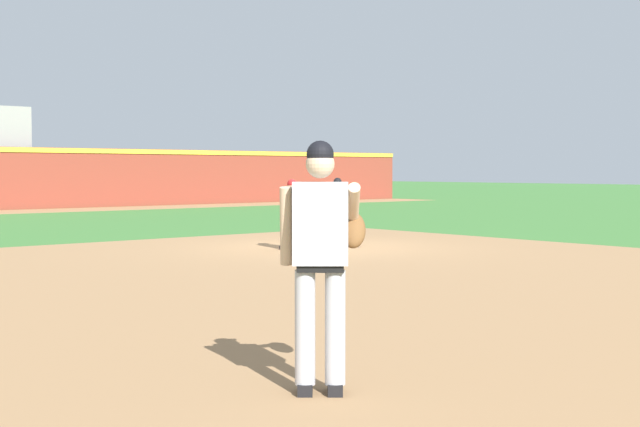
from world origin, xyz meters
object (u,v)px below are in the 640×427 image
first_baseman (343,213)px  umpire (337,205)px  pitcher (322,251)px  first_base_bag (320,245)px  baseball (324,269)px  baserunner (292,212)px

first_baseman → umpire: size_ratio=0.92×
first_baseman → umpire: umpire is taller
pitcher → umpire: bearing=48.0°
pitcher → first_base_bag: bearing=49.7°
first_baseman → pitcher: bearing=-132.6°
baseball → pitcher: pitcher is taller
baseball → first_base_bag: bearing=50.4°
baseball → first_baseman: first_baseman is taller
pitcher → first_baseman: 12.49m
first_base_bag → baseball: 4.50m
first_baseman → umpire: (1.62, 2.01, 0.06)m
umpire → pitcher: bearing=-132.0°
first_base_bag → pitcher: bearing=-130.3°
baseball → umpire: 7.14m
baserunner → umpire: bearing=32.9°
first_base_bag → baseball: first_base_bag is taller
pitcher → baseball: bearing=49.2°
first_baseman → baserunner: bearing=174.6°
baseball → first_baseman: size_ratio=0.06×
baseball → pitcher: 8.03m
first_base_bag → first_baseman: (0.38, -0.31, 0.69)m
first_base_bag → pitcher: 12.50m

